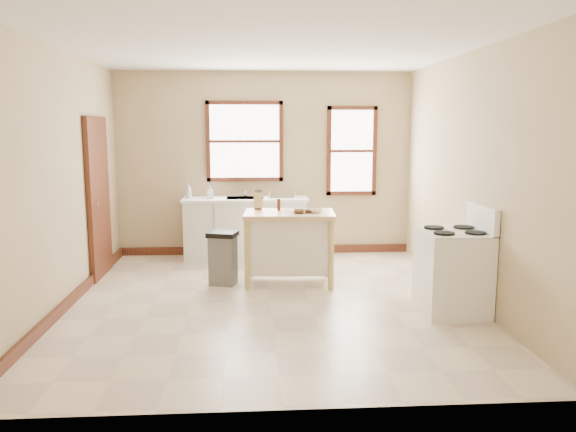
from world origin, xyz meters
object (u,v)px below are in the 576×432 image
object	(u,v)px
soap_bottle_b	(210,192)
knife_block	(258,202)
bowl_a	(299,211)
kitchen_island	(289,248)
trash_bin	(223,258)
gas_stove	(453,260)
soap_bottle_a	(188,191)
bowl_b	(309,211)
pepper_grinder	(279,205)
dish_rack	(282,195)
bowl_c	(316,211)

from	to	relation	value
soap_bottle_b	knife_block	size ratio (longest dim) A/B	0.96
knife_block	bowl_a	size ratio (longest dim) A/B	1.15
kitchen_island	trash_bin	size ratio (longest dim) A/B	1.66
gas_stove	soap_bottle_a	bearing A→B (deg)	138.65
bowl_b	pepper_grinder	bearing A→B (deg)	150.63
dish_rack	trash_bin	distance (m)	1.73
soap_bottle_a	pepper_grinder	size ratio (longest dim) A/B	1.51
dish_rack	kitchen_island	xyz separation A→B (m)	(0.02, -1.39, -0.51)
soap_bottle_a	kitchen_island	bearing A→B (deg)	-52.03
knife_block	kitchen_island	bearing A→B (deg)	-44.24
knife_block	pepper_grinder	bearing A→B (deg)	-33.67
soap_bottle_a	bowl_c	distance (m)	2.30
soap_bottle_a	trash_bin	bearing A→B (deg)	-74.92
soap_bottle_b	knife_block	distance (m)	1.31
trash_bin	gas_stove	bearing A→B (deg)	-10.33
gas_stove	bowl_c	bearing A→B (deg)	138.55
dish_rack	bowl_b	bearing A→B (deg)	-67.17
soap_bottle_a	bowl_a	distance (m)	2.14
soap_bottle_b	bowl_a	world-z (taller)	soap_bottle_b
dish_rack	pepper_grinder	distance (m)	1.24
soap_bottle_b	bowl_c	distance (m)	2.04
soap_bottle_b	knife_block	world-z (taller)	same
bowl_a	bowl_b	distance (m)	0.14
dish_rack	soap_bottle_b	bearing A→B (deg)	-167.51
knife_block	bowl_c	xyz separation A→B (m)	(0.71, -0.37, -0.08)
bowl_a	bowl_b	world-z (taller)	bowl_a
dish_rack	bowl_c	size ratio (longest dim) A/B	2.56
gas_stove	pepper_grinder	bearing A→B (deg)	141.38
dish_rack	knife_block	size ratio (longest dim) A/B	1.97
soap_bottle_b	bowl_a	xyz separation A→B (m)	(1.19, -1.48, -0.08)
bowl_a	gas_stove	size ratio (longest dim) A/B	0.15
soap_bottle_a	kitchen_island	size ratio (longest dim) A/B	0.20
trash_bin	bowl_b	bearing A→B (deg)	13.97
soap_bottle_a	soap_bottle_b	world-z (taller)	soap_bottle_a
dish_rack	bowl_a	distance (m)	1.48
kitchen_island	knife_block	bearing A→B (deg)	147.49
dish_rack	gas_stove	size ratio (longest dim) A/B	0.34
bowl_c	dish_rack	bearing A→B (deg)	103.08
kitchen_island	bowl_a	world-z (taller)	bowl_a
kitchen_island	bowl_a	size ratio (longest dim) A/B	6.43
kitchen_island	bowl_b	bearing A→B (deg)	-7.86
pepper_grinder	trash_bin	xyz separation A→B (m)	(-0.71, -0.16, -0.65)
pepper_grinder	bowl_c	world-z (taller)	pepper_grinder
soap_bottle_a	bowl_b	world-z (taller)	soap_bottle_a
kitchen_island	gas_stove	bearing A→B (deg)	-33.41
knife_block	bowl_b	xyz separation A→B (m)	(0.63, -0.33, -0.08)
soap_bottle_a	gas_stove	xyz separation A→B (m)	(3.05, -2.68, -0.46)
bowl_c	trash_bin	distance (m)	1.31
knife_block	bowl_b	world-z (taller)	knife_block
trash_bin	kitchen_island	bearing A→B (deg)	16.79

